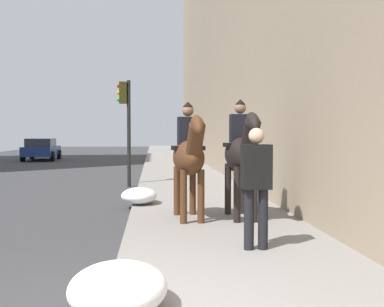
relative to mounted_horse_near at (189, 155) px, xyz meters
The scene contains 7 objects.
mounted_horse_near is the anchor object (origin of this frame).
mounted_horse_far 1.00m from the mounted_horse_near, 89.12° to the right, with size 2.15×0.61×2.28m.
pedestrian_greeting 2.45m from the mounted_horse_near, 161.93° to the right, with size 0.27×0.40×1.70m.
car_near_lane 23.82m from the mounted_horse_near, 19.62° to the left, with size 4.55×2.19×1.44m.
traffic_light_near_curb 6.78m from the mounted_horse_near, 13.36° to the left, with size 0.20×0.44×3.47m.
snow_pile_near 4.62m from the mounted_horse_near, 167.19° to the left, with size 1.18×0.91×0.41m, color white.
snow_pile_far 2.53m from the mounted_horse_near, 25.59° to the left, with size 1.08×0.83×0.37m, color white.
Camera 1 is at (-3.87, -0.48, 1.73)m, focal length 43.15 mm.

